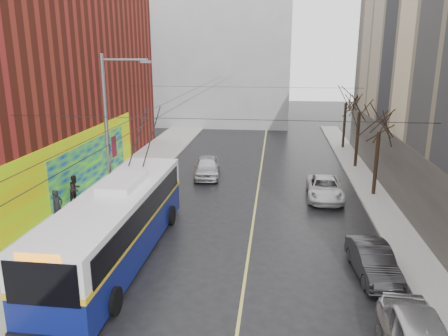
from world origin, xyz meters
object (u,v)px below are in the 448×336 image
object	(u,v)px
tree_near	(380,120)
pedestrian_c	(124,189)
streetlight_pole	(110,134)
pedestrian_a	(58,207)
tree_far	(347,95)
parked_car_c	(325,188)
following_car	(207,167)
trolleybus	(117,223)
tree_mid	(360,102)
parked_car_b	(373,261)
pedestrian_b	(75,189)

from	to	relation	value
tree_near	pedestrian_c	world-z (taller)	tree_near
streetlight_pole	tree_near	xyz separation A→B (m)	(15.14, 6.00, 0.13)
tree_near	pedestrian_c	size ratio (longest dim) A/B	3.99
streetlight_pole	pedestrian_a	bearing A→B (deg)	-153.70
tree_near	tree_far	distance (m)	14.00
tree_near	parked_car_c	bearing A→B (deg)	-165.52
following_car	pedestrian_a	bearing A→B (deg)	-127.84
following_car	streetlight_pole	bearing A→B (deg)	-118.64
following_car	tree_far	bearing A→B (deg)	37.40
following_car	trolleybus	bearing A→B (deg)	-104.35
trolleybus	pedestrian_a	distance (m)	5.49
tree_far	trolleybus	bearing A→B (deg)	-118.58
tree_near	pedestrian_a	world-z (taller)	tree_near
pedestrian_c	pedestrian_a	bearing A→B (deg)	112.19
tree_near	following_car	distance (m)	12.55
tree_mid	parked_car_b	size ratio (longest dim) A/B	1.66
streetlight_pole	pedestrian_b	world-z (taller)	streetlight_pole
following_car	parked_car_c	bearing A→B (deg)	-31.83
streetlight_pole	following_car	distance (m)	10.64
tree_mid	pedestrian_b	xyz separation A→B (m)	(-18.41, -10.91, -4.24)
tree_mid	parked_car_b	world-z (taller)	tree_mid
tree_near	parked_car_c	distance (m)	5.43
tree_mid	tree_far	world-z (taller)	tree_mid
tree_mid	parked_car_b	xyz separation A→B (m)	(-2.22, -17.67, -4.59)
parked_car_b	pedestrian_b	bearing A→B (deg)	151.66
tree_near	tree_mid	size ratio (longest dim) A/B	0.96
parked_car_b	pedestrian_a	size ratio (longest dim) A/B	2.09
parked_car_b	pedestrian_c	xyz separation A→B (m)	(-13.28, 7.26, 0.29)
pedestrian_a	parked_car_b	bearing A→B (deg)	-84.79
tree_far	pedestrian_b	bearing A→B (deg)	-135.78
pedestrian_a	pedestrian_b	size ratio (longest dim) A/B	1.12
streetlight_pole	tree_far	xyz separation A→B (m)	(15.14, 20.00, 0.30)
streetlight_pole	following_car	size ratio (longest dim) A/B	2.00
streetlight_pole	tree_near	world-z (taller)	streetlight_pole
streetlight_pole	pedestrian_c	distance (m)	4.70
tree_near	parked_car_b	distance (m)	11.72
tree_far	pedestrian_b	xyz separation A→B (m)	(-18.41, -17.91, -4.13)
tree_near	tree_mid	bearing A→B (deg)	90.00
trolleybus	pedestrian_a	xyz separation A→B (m)	(-4.47, 3.13, -0.59)
parked_car_c	trolleybus	bearing A→B (deg)	-134.78
parked_car_b	following_car	size ratio (longest dim) A/B	0.89
streetlight_pole	pedestrian_b	xyz separation A→B (m)	(-3.27, 2.09, -3.84)
tree_far	pedestrian_a	bearing A→B (deg)	-129.85
tree_far	parked_car_b	bearing A→B (deg)	-95.15
tree_near	following_car	size ratio (longest dim) A/B	1.42
tree_near	pedestrian_c	distance (m)	16.37
tree_near	following_car	world-z (taller)	tree_near
tree_near	parked_car_b	xyz separation A→B (m)	(-2.22, -10.67, -4.31)
tree_far	parked_car_c	size ratio (longest dim) A/B	1.37
pedestrian_a	pedestrian_b	world-z (taller)	pedestrian_a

